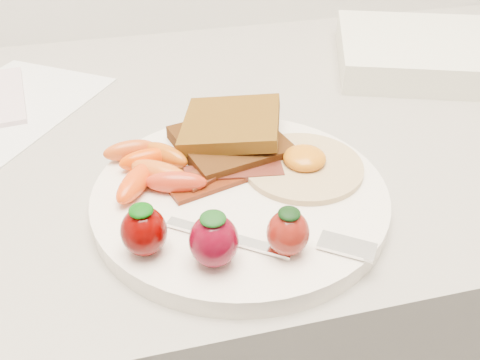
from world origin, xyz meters
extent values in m
cylinder|color=white|center=(0.01, 1.55, 0.91)|extent=(0.27, 0.27, 0.02)
cube|color=black|center=(0.02, 1.61, 0.93)|extent=(0.12, 0.12, 0.01)
cube|color=#43260E|center=(0.02, 1.63, 0.94)|extent=(0.12, 0.12, 0.02)
cylinder|color=beige|center=(0.08, 1.56, 0.92)|extent=(0.12, 0.12, 0.01)
ellipsoid|color=#CD6C0E|center=(0.08, 1.57, 0.93)|extent=(0.04, 0.04, 0.02)
cube|color=#3D0B06|center=(-0.01, 1.56, 0.92)|extent=(0.10, 0.05, 0.00)
cube|color=#431B0C|center=(0.01, 1.57, 0.92)|extent=(0.10, 0.04, 0.00)
cube|color=#3F110C|center=(0.00, 1.58, 0.92)|extent=(0.09, 0.07, 0.00)
ellipsoid|color=#E74301|center=(-0.07, 1.60, 0.93)|extent=(0.05, 0.02, 0.02)
ellipsoid|color=#D75A18|center=(-0.06, 1.58, 0.93)|extent=(0.06, 0.06, 0.02)
ellipsoid|color=#E4400A|center=(-0.08, 1.57, 0.93)|extent=(0.05, 0.06, 0.02)
ellipsoid|color=#C0540C|center=(-0.05, 1.60, 0.93)|extent=(0.05, 0.05, 0.02)
ellipsoid|color=#C74C16|center=(-0.08, 1.62, 0.93)|extent=(0.05, 0.02, 0.02)
ellipsoid|color=red|center=(-0.05, 1.56, 0.93)|extent=(0.06, 0.03, 0.02)
ellipsoid|color=#530100|center=(-0.08, 1.49, 0.94)|extent=(0.04, 0.04, 0.04)
ellipsoid|color=#064606|center=(-0.08, 1.49, 0.96)|extent=(0.02, 0.02, 0.01)
ellipsoid|color=#5F0314|center=(-0.03, 1.46, 0.94)|extent=(0.04, 0.04, 0.04)
ellipsoid|color=#114111|center=(-0.03, 1.46, 0.96)|extent=(0.02, 0.02, 0.01)
ellipsoid|color=maroon|center=(0.03, 1.46, 0.94)|extent=(0.03, 0.03, 0.04)
ellipsoid|color=black|center=(0.03, 1.46, 0.96)|extent=(0.02, 0.02, 0.01)
cube|color=white|center=(-0.02, 1.48, 0.92)|extent=(0.09, 0.07, 0.00)
cube|color=silver|center=(0.07, 1.45, 0.92)|extent=(0.05, 0.04, 0.00)
cube|color=white|center=(-0.22, 1.80, 0.90)|extent=(0.27, 0.28, 0.00)
cube|color=white|center=(0.35, 1.78, 0.92)|extent=(0.32, 0.28, 0.04)
camera|label=1|loc=(-0.08, 1.17, 1.21)|focal=40.00mm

